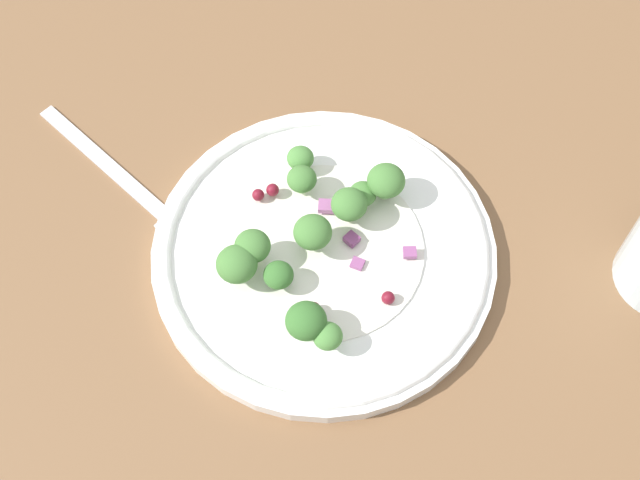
% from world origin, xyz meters
% --- Properties ---
extents(ground_plane, '(1.80, 1.80, 0.02)m').
position_xyz_m(ground_plane, '(0.00, 0.00, -0.01)').
color(ground_plane, brown).
extents(plate, '(0.26, 0.26, 0.02)m').
position_xyz_m(plate, '(0.01, -0.01, 0.01)').
color(plate, white).
rests_on(plate, ground_plane).
extents(dressing_pool, '(0.15, 0.15, 0.00)m').
position_xyz_m(dressing_pool, '(0.01, -0.01, 0.01)').
color(dressing_pool, white).
rests_on(dressing_pool, plate).
extents(broccoli_floret_0, '(0.02, 0.02, 0.02)m').
position_xyz_m(broccoli_floret_0, '(-0.01, 0.04, 0.03)').
color(broccoli_floret_0, '#ADD18E').
rests_on(broccoli_floret_0, plate).
extents(broccoli_floret_1, '(0.03, 0.03, 0.03)m').
position_xyz_m(broccoli_floret_1, '(0.03, 0.01, 0.03)').
color(broccoli_floret_1, '#ADD18E').
rests_on(broccoli_floret_1, plate).
extents(broccoli_floret_2, '(0.03, 0.03, 0.03)m').
position_xyz_m(broccoli_floret_2, '(0.00, -0.01, 0.04)').
color(broccoli_floret_2, '#8EB77A').
rests_on(broccoli_floret_2, plate).
extents(broccoli_floret_3, '(0.03, 0.03, 0.03)m').
position_xyz_m(broccoli_floret_3, '(0.06, 0.03, 0.03)').
color(broccoli_floret_3, '#9EC684').
rests_on(broccoli_floret_3, plate).
extents(broccoli_floret_4, '(0.02, 0.02, 0.02)m').
position_xyz_m(broccoli_floret_4, '(-0.02, -0.04, 0.03)').
color(broccoli_floret_4, '#8EB77A').
rests_on(broccoli_floret_4, plate).
extents(broccoli_floret_5, '(0.02, 0.02, 0.02)m').
position_xyz_m(broccoli_floret_5, '(0.04, 0.03, 0.03)').
color(broccoli_floret_5, '#9EC684').
rests_on(broccoli_floret_5, plate).
extents(broccoli_floret_6, '(0.03, 0.03, 0.03)m').
position_xyz_m(broccoli_floret_6, '(-0.04, -0.02, 0.03)').
color(broccoli_floret_6, '#ADD18E').
rests_on(broccoli_floret_6, plate).
extents(broccoli_floret_7, '(0.02, 0.02, 0.02)m').
position_xyz_m(broccoli_floret_7, '(-0.01, 0.06, 0.03)').
color(broccoli_floret_7, '#ADD18E').
rests_on(broccoli_floret_7, plate).
extents(broccoli_floret_8, '(0.03, 0.03, 0.03)m').
position_xyz_m(broccoli_floret_8, '(-0.05, -0.03, 0.03)').
color(broccoli_floret_8, '#9EC684').
rests_on(broccoli_floret_8, plate).
extents(broccoli_floret_9, '(0.02, 0.02, 0.02)m').
position_xyz_m(broccoli_floret_9, '(0.01, -0.09, 0.03)').
color(broccoli_floret_9, '#ADD18E').
rests_on(broccoli_floret_9, plate).
extents(broccoli_floret_10, '(0.03, 0.03, 0.03)m').
position_xyz_m(broccoli_floret_10, '(-0.01, -0.08, 0.03)').
color(broccoli_floret_10, '#ADD18E').
rests_on(broccoli_floret_10, plate).
extents(cranberry_0, '(0.01, 0.01, 0.01)m').
position_xyz_m(cranberry_0, '(-0.00, -0.06, 0.02)').
color(cranberry_0, '#4C0A14').
rests_on(cranberry_0, plate).
extents(cranberry_1, '(0.01, 0.01, 0.01)m').
position_xyz_m(cranberry_1, '(-0.04, 0.03, 0.02)').
color(cranberry_1, maroon).
rests_on(cranberry_1, plate).
extents(cranberry_2, '(0.01, 0.01, 0.01)m').
position_xyz_m(cranberry_2, '(0.05, -0.05, 0.02)').
color(cranberry_2, maroon).
rests_on(cranberry_2, plate).
extents(cranberry_3, '(0.01, 0.01, 0.01)m').
position_xyz_m(cranberry_3, '(-0.03, 0.04, 0.02)').
color(cranberry_3, maroon).
rests_on(cranberry_3, plate).
extents(onion_bit_0, '(0.01, 0.01, 0.01)m').
position_xyz_m(onion_bit_0, '(0.03, -0.01, 0.02)').
color(onion_bit_0, '#843D75').
rests_on(onion_bit_0, plate).
extents(onion_bit_1, '(0.01, 0.01, 0.00)m').
position_xyz_m(onion_bit_1, '(0.07, -0.02, 0.02)').
color(onion_bit_1, '#934C84').
rests_on(onion_bit_1, plate).
extents(onion_bit_2, '(0.01, 0.01, 0.00)m').
position_xyz_m(onion_bit_2, '(0.03, -0.02, 0.01)').
color(onion_bit_2, '#934C84').
rests_on(onion_bit_2, plate).
extents(onion_bit_3, '(0.01, 0.01, 0.00)m').
position_xyz_m(onion_bit_3, '(0.01, 0.02, 0.02)').
color(onion_bit_3, '#A35B93').
rests_on(onion_bit_3, plate).
extents(fork, '(0.15, 0.14, 0.01)m').
position_xyz_m(fork, '(-0.15, 0.06, 0.00)').
color(fork, silver).
rests_on(fork, ground_plane).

